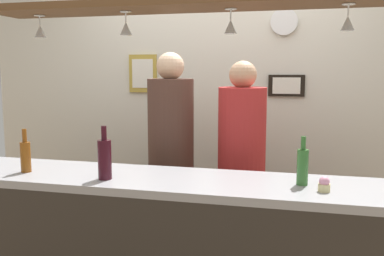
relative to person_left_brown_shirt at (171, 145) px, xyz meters
The scene contains 16 objects.
back_wall 0.80m from the person_left_brown_shirt, 72.07° to the left, with size 4.40×0.06×2.60m, color silver.
bar_counter 0.99m from the person_left_brown_shirt, 75.39° to the right, with size 2.70×0.55×0.98m.
overhead_glass_rack 1.15m from the person_left_brown_shirt, 71.34° to the right, with size 2.20×0.36×0.04m, color brown.
hanging_wineglass_far_left 1.20m from the person_left_brown_shirt, 134.25° to the right, with size 0.07×0.07×0.13m.
hanging_wineglass_left 1.04m from the person_left_brown_shirt, 94.79° to the right, with size 0.07×0.07×0.13m.
hanging_wineglass_center_left 1.15m from the person_left_brown_shirt, 50.37° to the right, with size 0.07×0.07×0.13m.
hanging_wineglass_center 1.53m from the person_left_brown_shirt, 30.85° to the right, with size 0.07×0.07×0.13m.
person_left_brown_shirt is the anchor object (origin of this frame).
person_middle_red_shirt 0.53m from the person_left_brown_shirt, ahead, with size 0.34×0.34×1.65m.
bottle_beer_green_import 1.18m from the person_left_brown_shirt, 37.18° to the right, with size 0.06×0.06×0.26m.
bottle_beer_amber_tall 1.04m from the person_left_brown_shirt, 129.41° to the right, with size 0.06×0.06×0.26m.
bottle_wine_dark_red 0.86m from the person_left_brown_shirt, 98.85° to the right, with size 0.08×0.08×0.30m.
cupcake 1.32m from the person_left_brown_shirt, 38.07° to the right, with size 0.06×0.06×0.08m.
picture_frame_caricature 0.97m from the person_left_brown_shirt, 124.48° to the left, with size 0.26×0.02×0.34m.
picture_frame_lower_pair 1.14m from the person_left_brown_shirt, 39.48° to the left, with size 0.30×0.02×0.18m.
wall_clock 1.39m from the person_left_brown_shirt, 40.44° to the left, with size 0.22×0.22×0.03m, color white.
Camera 1 is at (0.65, -2.57, 1.59)m, focal length 39.33 mm.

